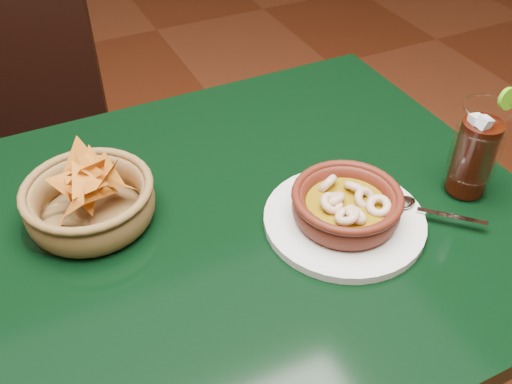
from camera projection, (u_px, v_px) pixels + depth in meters
name	position (u px, v px, depth m)	size (l,w,h in m)	color
dining_table	(175.00, 282.00, 0.95)	(1.20, 0.80, 0.75)	black
dining_chair	(28.00, 155.00, 1.47)	(0.53, 0.53, 0.90)	black
shrimp_plate	(346.00, 209.00, 0.89)	(0.32, 0.26, 0.07)	silver
chip_basket	(90.00, 201.00, 0.89)	(0.24, 0.24, 0.15)	olive
guacamole_ramekin	(90.00, 169.00, 0.99)	(0.11, 0.11, 0.04)	#47160D
cola_drink	(475.00, 151.00, 0.92)	(0.16, 0.16, 0.19)	white
glass_ashtray	(59.00, 228.00, 0.88)	(0.12, 0.12, 0.03)	white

